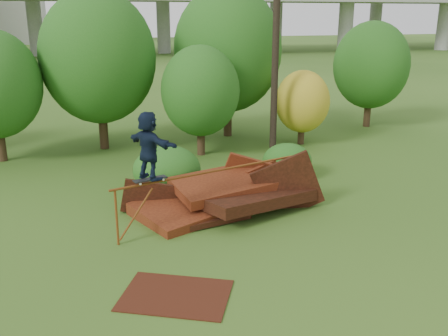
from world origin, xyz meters
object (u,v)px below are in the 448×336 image
object	(u,v)px
flat_plate	(176,295)
utility_pole	(276,20)
skater	(149,145)
scrap_pile	(225,196)

from	to	relation	value
flat_plate	utility_pole	size ratio (longest dim) A/B	0.21
skater	flat_plate	xyz separation A→B (m)	(0.00, -3.05, -2.46)
skater	utility_pole	size ratio (longest dim) A/B	0.16
skater	flat_plate	bearing A→B (deg)	146.29
flat_plate	utility_pole	bearing A→B (deg)	58.08
skater	utility_pole	bearing A→B (deg)	-75.74
scrap_pile	utility_pole	bearing A→B (deg)	55.65
skater	flat_plate	distance (m)	3.92
flat_plate	utility_pole	xyz separation A→B (m)	(6.16, 9.89, 5.37)
skater	utility_pole	world-z (taller)	utility_pole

